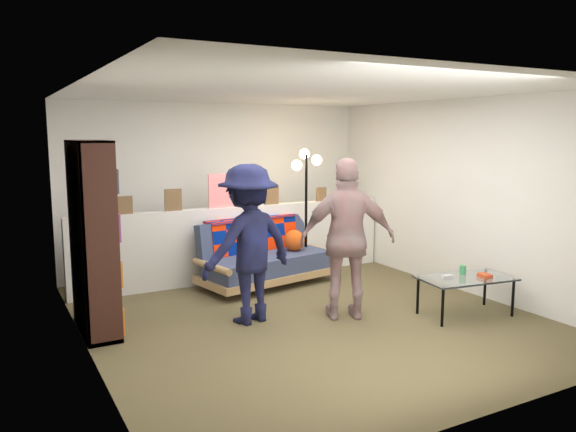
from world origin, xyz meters
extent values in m
plane|color=brown|center=(0.00, 0.00, 0.00)|extent=(5.00, 5.00, 0.00)
cube|color=silver|center=(0.00, 2.50, 1.20)|extent=(4.50, 0.10, 2.40)
cube|color=silver|center=(-2.25, 0.00, 1.20)|extent=(0.10, 5.00, 2.40)
cube|color=silver|center=(2.25, 0.00, 1.20)|extent=(0.10, 5.00, 2.40)
cube|color=white|center=(0.00, 0.00, 2.40)|extent=(4.50, 5.00, 0.10)
cube|color=silver|center=(0.00, 1.80, 0.50)|extent=(4.45, 0.15, 1.00)
cube|color=brown|center=(-1.50, 1.78, 1.11)|extent=(0.18, 0.02, 0.22)
cube|color=brown|center=(-0.90, 1.78, 1.14)|extent=(0.22, 0.02, 0.28)
cube|color=white|center=(-0.20, 1.78, 1.23)|extent=(0.45, 0.02, 0.45)
cube|color=brown|center=(0.50, 1.78, 1.13)|extent=(0.20, 0.02, 0.26)
cube|color=brown|center=(1.30, 1.78, 1.10)|extent=(0.16, 0.02, 0.20)
cube|color=tan|center=(0.20, 1.33, 0.14)|extent=(1.89, 1.10, 0.09)
cube|color=#374263|center=(0.21, 1.28, 0.30)|extent=(1.78, 0.95, 0.22)
cube|color=#374263|center=(0.14, 1.63, 0.58)|extent=(1.70, 0.52, 0.53)
cylinder|color=tan|center=(-0.63, 1.18, 0.37)|extent=(0.23, 0.80, 0.08)
cylinder|color=tan|center=(1.03, 1.48, 0.37)|extent=(0.23, 0.80, 0.08)
cube|color=navy|center=(0.16, 1.56, 0.58)|extent=(1.35, 0.34, 0.49)
cube|color=navy|center=(0.13, 1.68, 0.84)|extent=(1.38, 0.47, 0.03)
sphere|color=#D44512|center=(0.62, 1.36, 0.55)|extent=(0.28, 0.28, 0.28)
cube|color=black|center=(-2.23, 0.60, 0.95)|extent=(0.02, 0.95, 1.91)
cube|color=black|center=(-2.08, 0.14, 0.95)|extent=(0.32, 0.02, 1.91)
cube|color=black|center=(-2.08, 1.07, 0.95)|extent=(0.32, 0.02, 1.91)
cube|color=black|center=(-2.08, 0.60, 1.90)|extent=(0.32, 0.95, 0.02)
cube|color=black|center=(-2.08, 0.60, 0.02)|extent=(0.32, 0.95, 0.04)
cube|color=black|center=(-2.08, 0.60, 0.51)|extent=(0.32, 0.91, 0.02)
cube|color=black|center=(-2.08, 0.60, 0.95)|extent=(0.32, 0.91, 0.02)
cube|color=black|center=(-2.08, 0.60, 1.40)|extent=(0.32, 0.91, 0.02)
cube|color=red|center=(-2.06, 0.60, 0.21)|extent=(0.23, 0.89, 0.32)
cube|color=#2968B2|center=(-2.06, 0.60, 0.68)|extent=(0.23, 0.89, 0.30)
cube|color=gold|center=(-2.06, 0.60, 1.12)|extent=(0.23, 0.89, 0.32)
cube|color=#2F8342|center=(-2.06, 0.60, 1.57)|extent=(0.23, 0.89, 0.30)
cylinder|color=black|center=(1.06, -0.97, 0.20)|extent=(0.03, 0.03, 0.41)
cylinder|color=black|center=(1.96, -1.09, 0.20)|extent=(0.03, 0.03, 0.41)
cylinder|color=black|center=(1.12, -0.53, 0.20)|extent=(0.03, 0.03, 0.41)
cylinder|color=black|center=(2.02, -0.65, 0.20)|extent=(0.03, 0.03, 0.41)
cube|color=silver|center=(1.54, -0.81, 0.42)|extent=(1.08, 0.69, 0.02)
cube|color=silver|center=(1.35, -0.73, 0.44)|extent=(0.13, 0.07, 0.03)
cube|color=#DA4D26|center=(1.71, -0.91, 0.45)|extent=(0.12, 0.15, 0.04)
cylinder|color=#43A15E|center=(1.61, -0.70, 0.48)|extent=(0.08, 0.08, 0.10)
cylinder|color=black|center=(0.88, 1.50, 0.01)|extent=(0.27, 0.27, 0.03)
cylinder|color=black|center=(0.88, 1.50, 0.85)|extent=(0.04, 0.04, 1.69)
sphere|color=#FFC672|center=(0.77, 1.57, 1.54)|extent=(0.14, 0.14, 0.14)
sphere|color=#FFC672|center=(1.02, 1.45, 1.61)|extent=(0.14, 0.14, 0.14)
sphere|color=#FFC672|center=(0.92, 1.62, 1.69)|extent=(0.14, 0.14, 0.14)
imported|color=black|center=(-0.61, 0.14, 0.83)|extent=(1.18, 0.83, 1.66)
imported|color=tan|center=(0.36, -0.26, 0.86)|extent=(1.09, 0.80, 1.72)
camera|label=1|loc=(-2.99, -5.09, 1.97)|focal=35.00mm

